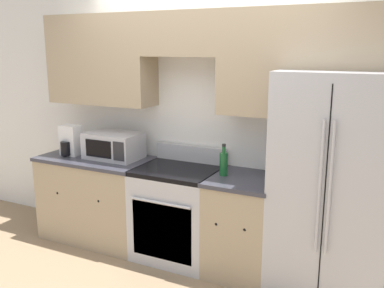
# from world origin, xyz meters

# --- Properties ---
(ground_plane) EXTENTS (12.00, 12.00, 0.00)m
(ground_plane) POSITION_xyz_m (0.00, 0.00, 0.00)
(ground_plane) COLOR #937A5B
(wall_back) EXTENTS (8.00, 0.39, 2.60)m
(wall_back) POSITION_xyz_m (0.01, 0.58, 1.54)
(wall_back) COLOR white
(wall_back) RESTS_ON ground_plane
(lower_cabinets_left) EXTENTS (1.17, 0.64, 0.88)m
(lower_cabinets_left) POSITION_xyz_m (-1.10, 0.31, 0.44)
(lower_cabinets_left) COLOR tan
(lower_cabinets_left) RESTS_ON ground_plane
(lower_cabinets_right) EXTENTS (0.58, 0.64, 0.88)m
(lower_cabinets_right) POSITION_xyz_m (0.50, 0.31, 0.44)
(lower_cabinets_right) COLOR tan
(lower_cabinets_right) RESTS_ON ground_plane
(oven_range) EXTENTS (0.75, 0.65, 1.04)m
(oven_range) POSITION_xyz_m (-0.15, 0.31, 0.45)
(oven_range) COLOR #B7B7BC
(oven_range) RESTS_ON ground_plane
(refrigerator) EXTENTS (0.89, 0.73, 1.81)m
(refrigerator) POSITION_xyz_m (1.22, 0.35, 0.91)
(refrigerator) COLOR #B7B7BC
(refrigerator) RESTS_ON ground_plane
(microwave) EXTENTS (0.55, 0.37, 0.26)m
(microwave) POSITION_xyz_m (-0.91, 0.36, 1.01)
(microwave) COLOR #B7B7BC
(microwave) RESTS_ON lower_cabinets_left
(bottle) EXTENTS (0.07, 0.07, 0.28)m
(bottle) POSITION_xyz_m (0.31, 0.31, 0.99)
(bottle) COLOR #195928
(bottle) RESTS_ON lower_cabinets_right
(electric_kettle) EXTENTS (0.20, 0.21, 0.31)m
(electric_kettle) POSITION_xyz_m (-1.39, 0.26, 1.03)
(electric_kettle) COLOR white
(electric_kettle) RESTS_ON lower_cabinets_left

